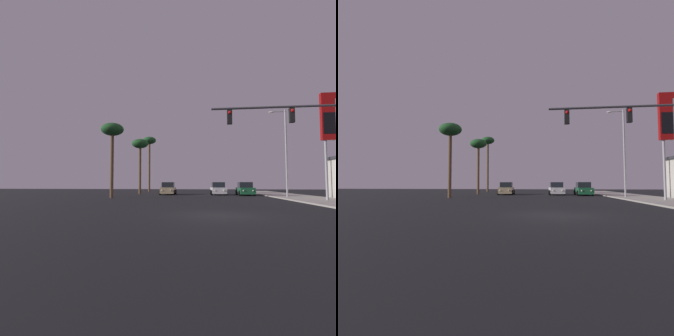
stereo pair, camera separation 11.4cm
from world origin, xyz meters
TOP-DOWN VIEW (x-y plane):
  - ground_plane at (0.00, 0.00)m, footprint 120.00×120.00m
  - sidewalk_right at (9.50, 10.00)m, footprint 5.00×60.00m
  - car_white at (1.69, 23.16)m, footprint 2.04×4.33m
  - car_green at (5.03, 22.14)m, footprint 2.04×4.31m
  - car_tan at (-5.03, 22.97)m, footprint 2.04×4.33m
  - traffic_light_mast at (5.25, 4.17)m, footprint 7.63×0.36m
  - street_lamp at (7.92, 15.45)m, footprint 1.74×0.24m
  - gas_station_sign at (10.35, 10.61)m, footprint 2.00×0.42m
  - palm_tree_far at (-9.73, 34.00)m, footprint 2.40×2.40m
  - palm_tree_near at (-9.93, 14.00)m, footprint 2.40×2.40m
  - palm_tree_mid at (-9.19, 24.00)m, footprint 2.40×2.40m

SIDE VIEW (x-z plane):
  - ground_plane at x=0.00m, z-range 0.00..0.00m
  - sidewalk_right at x=9.50m, z-range 0.00..0.12m
  - car_white at x=1.69m, z-range -0.08..1.60m
  - car_green at x=5.03m, z-range -0.08..1.60m
  - car_tan at x=-5.03m, z-range -0.08..1.60m
  - traffic_light_mast at x=5.25m, z-range 1.49..7.99m
  - street_lamp at x=7.92m, z-range 0.62..9.62m
  - gas_station_sign at x=10.35m, z-range 2.12..11.12m
  - palm_tree_near at x=-9.93m, z-range 2.88..10.76m
  - palm_tree_mid at x=-9.19m, z-range 2.88..10.76m
  - palm_tree_far at x=-9.73m, z-range 3.70..13.71m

